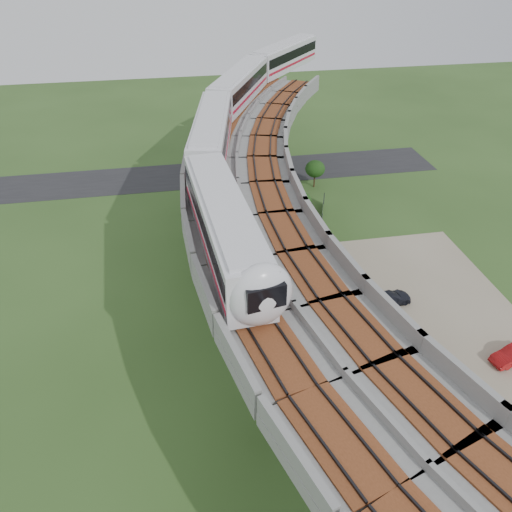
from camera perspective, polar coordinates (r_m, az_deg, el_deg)
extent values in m
plane|color=#304D1E|center=(41.36, -0.95, -8.00)|extent=(160.00, 160.00, 0.00)
cube|color=gray|center=(43.84, 18.01, -7.15)|extent=(18.00, 26.00, 0.04)
cube|color=#232326|center=(66.57, -5.24, 9.31)|extent=(60.00, 8.00, 0.03)
cube|color=#99968E|center=(67.88, 2.30, 13.75)|extent=(2.86, 2.93, 8.40)
cube|color=#99968E|center=(66.37, 2.40, 17.64)|extent=(7.21, 5.74, 1.20)
cube|color=#99968E|center=(47.40, -1.98, 4.29)|extent=(2.35, 2.51, 8.40)
cube|color=#99968E|center=(45.21, -2.10, 9.58)|extent=(7.31, 3.58, 1.20)
cube|color=#99968E|center=(31.33, 3.91, -14.65)|extent=(2.35, 2.51, 8.40)
cube|color=#99968E|center=(27.91, 4.29, -8.12)|extent=(7.31, 3.58, 1.20)
cube|color=gray|center=(60.58, 0.69, 17.04)|extent=(16.42, 20.91, 0.80)
cube|color=gray|center=(61.56, -3.36, 18.14)|extent=(8.66, 17.08, 1.00)
cube|color=gray|center=(59.38, 4.89, 17.48)|extent=(8.66, 17.08, 1.00)
cube|color=brown|center=(61.04, -1.39, 17.62)|extent=(10.68, 18.08, 0.12)
cube|color=black|center=(61.01, -1.40, 17.72)|extent=(9.69, 17.59, 0.12)
cube|color=brown|center=(59.93, 2.82, 17.27)|extent=(10.68, 18.08, 0.12)
cube|color=black|center=(59.90, 2.82, 17.38)|extent=(9.69, 17.59, 0.12)
cube|color=gray|center=(43.61, -2.15, 10.07)|extent=(11.77, 20.03, 0.80)
cube|color=gray|center=(43.52, -7.95, 11.00)|extent=(3.22, 18.71, 1.00)
cube|color=gray|center=(43.41, 3.62, 11.20)|extent=(3.22, 18.71, 1.00)
cube|color=brown|center=(43.51, -5.11, 10.56)|extent=(5.44, 19.05, 0.12)
cube|color=black|center=(43.46, -5.12, 10.70)|extent=(4.35, 18.88, 0.12)
cube|color=brown|center=(43.45, 0.79, 10.66)|extent=(5.44, 19.05, 0.12)
cube|color=black|center=(43.40, 0.79, 10.80)|extent=(4.35, 18.88, 0.12)
cube|color=gray|center=(28.17, 3.33, -4.94)|extent=(11.77, 20.03, 0.80)
cube|color=gray|center=(26.58, -5.29, -5.31)|extent=(3.22, 18.71, 1.00)
cube|color=gray|center=(29.25, 11.23, -1.76)|extent=(3.22, 18.71, 1.00)
cube|color=brown|center=(27.28, -0.95, -5.14)|extent=(5.44, 19.05, 0.12)
cube|color=black|center=(27.21, -0.96, -4.94)|extent=(4.35, 18.88, 0.12)
cube|color=brown|center=(28.64, 7.45, -3.29)|extent=(5.44, 19.05, 0.12)
cube|color=black|center=(28.57, 7.47, -3.10)|extent=(4.35, 18.88, 0.12)
cube|color=silver|center=(30.44, -3.66, 3.45)|extent=(3.72, 15.15, 3.20)
cube|color=silver|center=(29.61, -3.78, 6.28)|extent=(3.13, 14.36, 0.22)
cube|color=black|center=(30.21, -3.69, 4.18)|extent=(3.74, 14.56, 1.15)
cube|color=#B5122A|center=(30.82, -3.61, 2.25)|extent=(3.74, 14.56, 0.30)
cube|color=black|center=(31.20, -3.57, 1.14)|extent=(2.77, 12.85, 0.28)
cube|color=silver|center=(44.54, -5.08, 13.60)|extent=(5.37, 15.24, 3.20)
cube|color=silver|center=(43.98, -5.19, 15.67)|extent=(4.70, 14.41, 0.22)
cube|color=black|center=(44.39, -5.11, 14.14)|extent=(5.32, 14.66, 1.15)
cube|color=#B5122A|center=(44.80, -5.03, 12.70)|extent=(5.32, 14.66, 0.30)
cube|color=black|center=(45.07, -4.98, 11.86)|extent=(4.18, 12.88, 0.28)
cube|color=silver|center=(59.11, -1.87, 18.85)|extent=(8.74, 14.75, 3.20)
cube|color=silver|center=(58.69, -1.91, 20.45)|extent=(7.94, 13.84, 0.22)
cube|color=black|center=(59.00, -1.88, 19.27)|extent=(8.55, 14.23, 1.15)
cube|color=#B5122A|center=(59.31, -1.86, 18.15)|extent=(8.55, 14.23, 0.30)
cube|color=black|center=(59.51, -1.85, 17.50)|extent=(7.07, 12.37, 0.28)
cube|color=silver|center=(73.24, 3.32, 21.79)|extent=(11.57, 13.33, 3.20)
cube|color=silver|center=(72.90, 3.37, 23.09)|extent=(10.68, 12.41, 0.22)
cube|color=black|center=(73.14, 3.33, 22.13)|extent=(11.24, 12.91, 1.15)
cube|color=#B5122A|center=(73.40, 3.30, 21.22)|extent=(11.24, 12.91, 0.30)
cube|color=black|center=(73.56, 3.28, 20.68)|extent=(9.53, 11.08, 0.28)
ellipsoid|color=silver|center=(24.58, 0.56, -4.47)|extent=(3.61, 2.40, 3.64)
cylinder|color=#2D382D|center=(59.00, 7.80, 6.52)|extent=(0.08, 0.08, 1.50)
cube|color=#2D382D|center=(56.81, 7.63, 5.39)|extent=(1.69, 4.77, 1.40)
cylinder|color=#2D382D|center=(54.65, 7.57, 4.17)|extent=(0.08, 0.08, 1.50)
cube|color=#2D382D|center=(52.52, 7.63, 2.83)|extent=(1.23, 4.91, 1.40)
cylinder|color=#2D382D|center=(50.43, 7.84, 1.37)|extent=(0.08, 0.08, 1.50)
cube|color=#2D382D|center=(48.39, 8.20, -0.20)|extent=(0.75, 4.99, 1.40)
cylinder|color=#2D382D|center=(46.41, 8.73, -1.92)|extent=(0.08, 0.08, 1.50)
cube|color=#2D382D|center=(44.51, 9.47, -3.77)|extent=(0.27, 5.04, 1.40)
cylinder|color=#2D382D|center=(42.70, 10.42, -5.77)|extent=(0.08, 0.08, 1.50)
cube|color=#2D382D|center=(41.00, 11.62, -7.92)|extent=(0.27, 5.04, 1.40)
cylinder|color=#2D382D|center=(39.43, 13.10, -10.21)|extent=(0.08, 0.08, 1.50)
cube|color=#2D382D|center=(38.00, 14.88, -12.63)|extent=(0.75, 4.99, 1.40)
cylinder|color=#2D382D|center=(36.74, 16.99, -15.16)|extent=(0.08, 0.08, 1.50)
cube|color=#2D382D|center=(35.66, 19.46, -17.77)|extent=(1.23, 4.91, 1.40)
cylinder|color=#2D382D|center=(34.79, 22.30, -20.42)|extent=(0.08, 0.08, 1.50)
cube|color=#2D382D|center=(34.14, 25.51, -23.03)|extent=(1.69, 4.77, 1.40)
cylinder|color=#382314|center=(63.02, 6.68, 8.57)|extent=(0.18, 0.18, 1.69)
ellipsoid|color=#123A12|center=(62.37, 6.77, 9.87)|extent=(2.43, 2.43, 2.06)
cylinder|color=#382314|center=(55.73, 5.09, 5.00)|extent=(0.18, 0.18, 1.55)
ellipsoid|color=#123A12|center=(55.04, 5.16, 6.33)|extent=(2.30, 2.30, 1.95)
cylinder|color=#382314|center=(49.82, 5.87, 1.29)|extent=(0.18, 0.18, 1.79)
ellipsoid|color=#123A12|center=(48.85, 6.00, 3.11)|extent=(3.17, 3.17, 2.69)
cylinder|color=#382314|center=(43.02, 7.69, -5.59)|extent=(0.18, 0.18, 0.95)
ellipsoid|color=#123A12|center=(42.32, 7.81, -4.42)|extent=(2.16, 2.16, 1.83)
cylinder|color=#382314|center=(38.98, 11.27, -10.42)|extent=(0.18, 0.18, 1.62)
ellipsoid|color=#123A12|center=(37.91, 11.53, -8.72)|extent=(2.55, 2.55, 2.16)
cylinder|color=#382314|center=(35.29, 15.53, -18.19)|extent=(0.18, 0.18, 0.96)
ellipsoid|color=#123A12|center=(34.42, 15.82, -17.02)|extent=(2.20, 2.20, 1.87)
ellipsoid|color=#123A12|center=(31.81, 26.18, -24.55)|extent=(2.24, 2.24, 1.91)
imported|color=silver|center=(39.00, 19.67, -12.57)|extent=(2.90, 3.46, 1.12)
imported|color=black|center=(44.63, 14.98, -4.69)|extent=(4.24, 2.30, 1.17)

